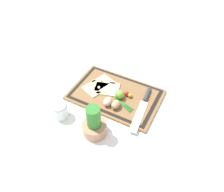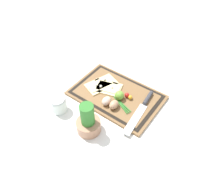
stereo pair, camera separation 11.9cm
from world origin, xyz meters
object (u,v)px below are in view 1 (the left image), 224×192
(lime, at_px, (119,95))
(herb_pot, at_px, (94,125))
(pizza_slice_far, at_px, (105,88))
(sauce_jar, at_px, (60,111))
(pizza_slice_near, at_px, (98,85))
(egg_pink, at_px, (107,101))
(knife, at_px, (144,101))
(cherry_tomato_red, at_px, (126,94))
(egg_brown, at_px, (116,104))
(cherry_tomato_yellow, at_px, (130,95))

(lime, xyz_separation_m, herb_pot, (0.01, 0.24, 0.02))
(pizza_slice_far, relative_size, sauce_jar, 2.20)
(pizza_slice_near, xyz_separation_m, egg_pink, (-0.11, 0.10, 0.02))
(knife, relative_size, cherry_tomato_red, 11.76)
(sauce_jar, bearing_deg, knife, -142.37)
(egg_brown, relative_size, cherry_tomato_yellow, 2.46)
(pizza_slice_near, xyz_separation_m, cherry_tomato_red, (-0.17, -0.01, 0.01))
(lime, relative_size, cherry_tomato_red, 1.90)
(cherry_tomato_yellow, bearing_deg, pizza_slice_near, 1.80)
(egg_brown, bearing_deg, sauce_jar, 36.26)
(pizza_slice_near, distance_m, knife, 0.28)
(egg_brown, distance_m, cherry_tomato_red, 0.11)
(egg_pink, relative_size, sauce_jar, 0.68)
(lime, distance_m, cherry_tomato_red, 0.05)
(cherry_tomato_red, relative_size, sauce_jar, 0.31)
(pizza_slice_near, distance_m, lime, 0.15)
(pizza_slice_far, bearing_deg, lime, 165.75)
(herb_pot, bearing_deg, egg_pink, -81.45)
(pizza_slice_near, xyz_separation_m, cherry_tomato_yellow, (-0.20, -0.01, 0.01))
(pizza_slice_far, height_order, herb_pot, herb_pot)
(egg_pink, bearing_deg, egg_brown, -178.39)
(cherry_tomato_red, bearing_deg, sauce_jar, 48.31)
(pizza_slice_near, relative_size, sauce_jar, 2.34)
(pizza_slice_near, height_order, cherry_tomato_red, cherry_tomato_red)
(lime, bearing_deg, herb_pot, 87.44)
(egg_brown, distance_m, herb_pot, 0.18)
(lime, xyz_separation_m, sauce_jar, (0.22, 0.24, -0.01))
(egg_pink, bearing_deg, cherry_tomato_yellow, -129.72)
(egg_pink, xyz_separation_m, herb_pot, (-0.03, 0.17, 0.02))
(pizza_slice_near, distance_m, herb_pot, 0.31)
(lime, bearing_deg, egg_pink, 62.11)
(pizza_slice_far, distance_m, knife, 0.24)
(egg_pink, bearing_deg, sauce_jar, 42.88)
(lime, distance_m, sauce_jar, 0.32)
(pizza_slice_far, distance_m, egg_brown, 0.15)
(egg_brown, xyz_separation_m, cherry_tomato_yellow, (-0.04, -0.10, -0.01))
(egg_pink, relative_size, cherry_tomato_red, 2.21)
(herb_pot, bearing_deg, lime, -92.56)
(herb_pot, bearing_deg, egg_brown, -97.76)
(pizza_slice_near, bearing_deg, egg_brown, 149.12)
(herb_pot, distance_m, sauce_jar, 0.21)
(cherry_tomato_red, xyz_separation_m, cherry_tomato_yellow, (-0.02, 0.00, -0.00))
(lime, distance_m, cherry_tomato_yellow, 0.06)
(knife, height_order, herb_pot, herb_pot)
(egg_brown, relative_size, sauce_jar, 0.68)
(herb_pot, bearing_deg, cherry_tomato_yellow, -102.20)
(pizza_slice_near, relative_size, egg_pink, 3.43)
(pizza_slice_near, distance_m, sauce_jar, 0.28)
(lime, bearing_deg, sauce_jar, 47.51)
(cherry_tomato_yellow, height_order, herb_pot, herb_pot)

